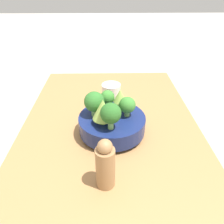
# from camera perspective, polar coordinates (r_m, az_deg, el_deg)

# --- Properties ---
(ground_plane) EXTENTS (6.00, 6.00, 0.00)m
(ground_plane) POSITION_cam_1_polar(r_m,az_deg,el_deg) (0.82, -0.37, -8.29)
(ground_plane) COLOR #ADA89E
(table) EXTENTS (1.12, 0.67, 0.05)m
(table) POSITION_cam_1_polar(r_m,az_deg,el_deg) (0.81, -0.37, -7.08)
(table) COLOR #9E7042
(table) RESTS_ON ground_plane
(bowl) EXTENTS (0.23, 0.23, 0.07)m
(bowl) POSITION_cam_1_polar(r_m,az_deg,el_deg) (0.77, 0.00, -3.11)
(bowl) COLOR navy
(bowl) RESTS_ON table
(broccoli_floret_front) EXTENTS (0.06, 0.06, 0.07)m
(broccoli_floret_front) POSITION_cam_1_polar(r_m,az_deg,el_deg) (0.74, 4.04, 1.78)
(broccoli_floret_front) COLOR #7AB256
(broccoli_floret_front) RESTS_ON bowl
(romanesco_piece_near) EXTENTS (0.05, 0.05, 0.08)m
(romanesco_piece_near) POSITION_cam_1_polar(r_m,az_deg,el_deg) (0.76, 2.10, 3.81)
(romanesco_piece_near) COLOR #6BA34C
(romanesco_piece_near) RESTS_ON bowl
(romanesco_piece_far) EXTENTS (0.07, 0.07, 0.09)m
(romanesco_piece_far) POSITION_cam_1_polar(r_m,az_deg,el_deg) (0.70, -2.38, 0.66)
(romanesco_piece_far) COLOR #7AB256
(romanesco_piece_far) RESTS_ON bowl
(broccoli_floret_left) EXTENTS (0.07, 0.07, 0.09)m
(broccoli_floret_left) POSITION_cam_1_polar(r_m,az_deg,el_deg) (0.67, -0.31, -0.45)
(broccoli_floret_left) COLOR #7AB256
(broccoli_floret_left) RESTS_ON bowl
(broccoli_floret_back) EXTENTS (0.07, 0.07, 0.09)m
(broccoli_floret_back) POSITION_cam_1_polar(r_m,az_deg,el_deg) (0.74, -4.63, 2.59)
(broccoli_floret_back) COLOR #7AB256
(broccoli_floret_back) RESTS_ON bowl
(broccoli_floret_right) EXTENTS (0.05, 0.05, 0.07)m
(broccoli_floret_right) POSITION_cam_1_polar(r_m,az_deg,el_deg) (0.79, -1.21, 3.65)
(broccoli_floret_right) COLOR #609347
(broccoli_floret_right) RESTS_ON bowl
(cup) EXTENTS (0.08, 0.08, 0.08)m
(cup) POSITION_cam_1_polar(r_m,az_deg,el_deg) (0.97, -0.22, 5.07)
(cup) COLOR silver
(cup) RESTS_ON table
(pepper_mill) EXTENTS (0.05, 0.05, 0.16)m
(pepper_mill) POSITION_cam_1_polar(r_m,az_deg,el_deg) (0.58, -1.76, -13.64)
(pepper_mill) COLOR #997047
(pepper_mill) RESTS_ON table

